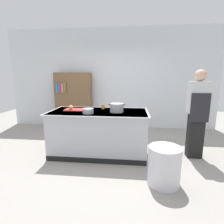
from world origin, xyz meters
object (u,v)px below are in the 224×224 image
at_px(onion, 71,107).
at_px(person_chef, 197,112).
at_px(trash_bin, 164,166).
at_px(bookshelf, 74,101).
at_px(juice_cup, 103,107).
at_px(stock_pot, 117,108).
at_px(mixing_bowl, 88,111).

distance_m(onion, person_chef, 2.50).
height_order(trash_bin, bookshelf, bookshelf).
xyz_separation_m(juice_cup, person_chef, (1.86, -0.21, -0.04)).
bearing_deg(stock_pot, trash_bin, -49.90).
distance_m(mixing_bowl, trash_bin, 1.64).
xyz_separation_m(mixing_bowl, trash_bin, (1.31, -0.73, -0.66)).
distance_m(stock_pot, person_chef, 1.55).
distance_m(mixing_bowl, bookshelf, 2.25).
height_order(person_chef, bookshelf, person_chef).
bearing_deg(stock_pot, mixing_bowl, -159.44).
bearing_deg(bookshelf, mixing_bowl, -65.04).
bearing_deg(onion, person_chef, 0.28).
xyz_separation_m(trash_bin, person_chef, (0.76, 1.01, 0.62)).
height_order(juice_cup, person_chef, person_chef).
height_order(onion, bookshelf, bookshelf).
bearing_deg(person_chef, mixing_bowl, 91.67).
distance_m(juice_cup, bookshelf, 1.93).
bearing_deg(mixing_bowl, onion, 147.90).
xyz_separation_m(onion, mixing_bowl, (0.42, -0.27, -0.02)).
bearing_deg(trash_bin, stock_pot, 130.10).
bearing_deg(bookshelf, juice_cup, -53.24).
height_order(juice_cup, trash_bin, juice_cup).
relative_size(trash_bin, bookshelf, 0.34).
relative_size(mixing_bowl, bookshelf, 0.12).
bearing_deg(onion, juice_cup, 19.31).
bearing_deg(stock_pot, onion, 175.85).
bearing_deg(juice_cup, onion, -160.69).
height_order(stock_pot, mixing_bowl, stock_pot).
xyz_separation_m(stock_pot, mixing_bowl, (-0.53, -0.20, -0.04)).
distance_m(onion, juice_cup, 0.67).
relative_size(juice_cup, trash_bin, 0.17).
bearing_deg(person_chef, trash_bin, 137.06).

